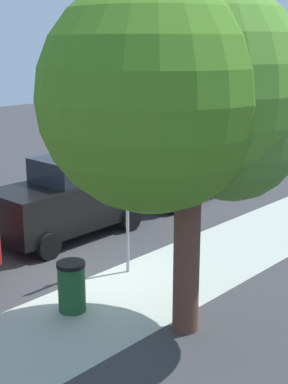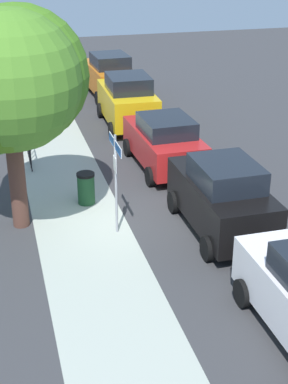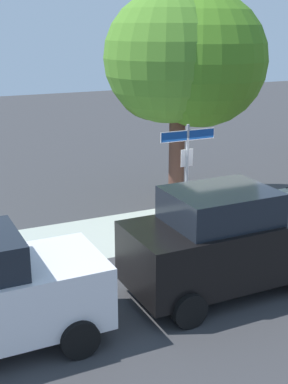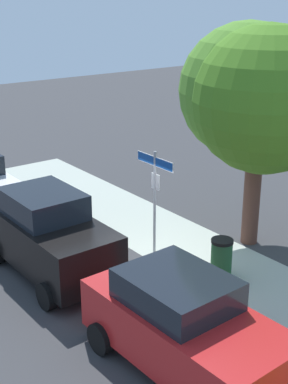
{
  "view_description": "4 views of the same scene",
  "coord_description": "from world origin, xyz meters",
  "views": [
    {
      "loc": [
        7.36,
        8.31,
        4.94
      ],
      "look_at": [
        -1.75,
        -0.2,
        1.5
      ],
      "focal_mm": 50.66,
      "sensor_mm": 36.0,
      "label": 1
    },
    {
      "loc": [
        -14.2,
        3.27,
        7.68
      ],
      "look_at": [
        -1.52,
        -0.12,
        1.57
      ],
      "focal_mm": 53.69,
      "sensor_mm": 36.0,
      "label": 2
    },
    {
      "loc": [
        -6.77,
        -10.31,
        5.05
      ],
      "look_at": [
        -1.61,
        0.64,
        1.23
      ],
      "focal_mm": 49.76,
      "sensor_mm": 36.0,
      "label": 3
    },
    {
      "loc": [
        9.88,
        -7.91,
        6.63
      ],
      "look_at": [
        -1.12,
        0.46,
        1.56
      ],
      "focal_mm": 51.36,
      "sensor_mm": 36.0,
      "label": 4
    }
  ],
  "objects": [
    {
      "name": "ground_plane",
      "position": [
        0.0,
        0.0,
        0.0
      ],
      "size": [
        60.0,
        60.0,
        0.0
      ],
      "primitive_type": "plane",
      "color": "#38383A"
    },
    {
      "name": "street_sign",
      "position": [
        -0.58,
        0.4,
        2.0
      ],
      "size": [
        1.44,
        0.07,
        2.82
      ],
      "color": "#9EA0A5",
      "rests_on": "ground_plane"
    },
    {
      "name": "sidewalk_strip",
      "position": [
        2.0,
        1.3,
        0.0
      ],
      "size": [
        24.0,
        2.6,
        0.0
      ],
      "primitive_type": "cube",
      "color": "#A7AFA1",
      "rests_on": "ground_plane"
    },
    {
      "name": "shade_tree",
      "position": [
        0.45,
        2.82,
        4.05
      ],
      "size": [
        4.49,
        3.88,
        5.98
      ],
      "color": "brown",
      "rests_on": "ground_plane"
    },
    {
      "name": "trash_bin",
      "position": [
        1.43,
        0.9,
        0.49
      ],
      "size": [
        0.55,
        0.55,
        0.98
      ],
      "color": "#1E4C28",
      "rests_on": "ground_plane"
    },
    {
      "name": "car_black",
      "position": [
        -1.24,
        -2.37,
        1.04
      ],
      "size": [
        4.09,
        2.0,
        2.11
      ],
      "rotation": [
        0.0,
        0.0,
        0.01
      ],
      "color": "black",
      "rests_on": "ground_plane"
    }
  ]
}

